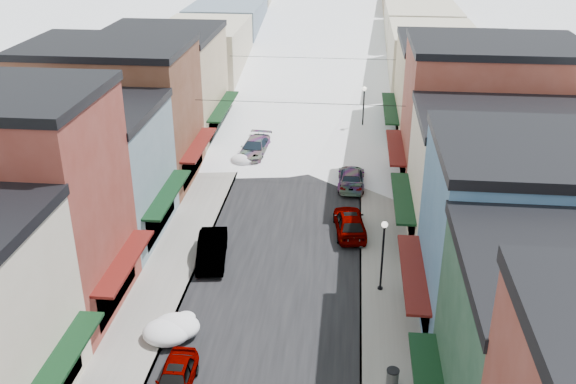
% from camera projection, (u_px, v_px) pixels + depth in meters
% --- Properties ---
extents(road, '(10.00, 160.00, 0.01)m').
position_uv_depth(road, '(314.00, 103.00, 70.32)').
color(road, black).
rests_on(road, ground).
extents(sidewalk_left, '(3.20, 160.00, 0.15)m').
position_uv_depth(sidewalk_left, '(254.00, 101.00, 70.89)').
color(sidewalk_left, gray).
rests_on(sidewalk_left, ground).
extents(sidewalk_right, '(3.20, 160.00, 0.15)m').
position_uv_depth(sidewalk_right, '(375.00, 105.00, 69.69)').
color(sidewalk_right, gray).
rests_on(sidewalk_right, ground).
extents(curb_left, '(0.10, 160.00, 0.15)m').
position_uv_depth(curb_left, '(268.00, 101.00, 70.75)').
color(curb_left, slate).
rests_on(curb_left, ground).
extents(curb_right, '(0.10, 160.00, 0.15)m').
position_uv_depth(curb_right, '(360.00, 104.00, 69.83)').
color(curb_right, slate).
rests_on(curb_right, ground).
extents(bldg_l_brick_near, '(12.30, 8.20, 12.50)m').
position_uv_depth(bldg_l_brick_near, '(5.00, 205.00, 33.33)').
color(bldg_l_brick_near, maroon).
rests_on(bldg_l_brick_near, ground).
extents(bldg_l_grayblue, '(11.30, 9.20, 9.00)m').
position_uv_depth(bldg_l_grayblue, '(82.00, 172.00, 41.68)').
color(bldg_l_grayblue, slate).
rests_on(bldg_l_grayblue, ground).
extents(bldg_l_brick_far, '(13.30, 9.20, 11.00)m').
position_uv_depth(bldg_l_brick_far, '(113.00, 114.00, 49.46)').
color(bldg_l_brick_far, brown).
rests_on(bldg_l_brick_far, ground).
extents(bldg_l_tan, '(11.30, 11.20, 10.00)m').
position_uv_depth(bldg_l_tan, '(163.00, 85.00, 58.59)').
color(bldg_l_tan, tan).
rests_on(bldg_l_tan, ground).
extents(bldg_r_blue, '(11.30, 9.20, 10.50)m').
position_uv_depth(bldg_r_blue, '(531.00, 243.00, 31.75)').
color(bldg_r_blue, '#3F698F').
rests_on(bldg_r_blue, ground).
extents(bldg_r_cream, '(12.30, 9.20, 9.00)m').
position_uv_depth(bldg_r_cream, '(502.00, 183.00, 40.13)').
color(bldg_r_cream, beige).
rests_on(bldg_r_cream, ground).
extents(bldg_r_brick_far, '(13.30, 9.20, 11.50)m').
position_uv_depth(bldg_r_brick_far, '(487.00, 118.00, 47.66)').
color(bldg_r_brick_far, brown).
rests_on(bldg_r_brick_far, ground).
extents(bldg_r_tan, '(11.30, 11.20, 9.50)m').
position_uv_depth(bldg_r_tan, '(454.00, 93.00, 57.19)').
color(bldg_r_tan, tan).
rests_on(bldg_r_tan, ground).
extents(distant_blocks, '(34.00, 55.00, 8.00)m').
position_uv_depth(distant_blocks, '(325.00, 27.00, 89.35)').
color(distant_blocks, gray).
rests_on(distant_blocks, ground).
extents(overhead_cables, '(16.40, 15.04, 0.04)m').
position_uv_depth(overhead_cables, '(306.00, 78.00, 56.43)').
color(overhead_cables, black).
rests_on(overhead_cables, ground).
extents(car_silver_sedan, '(1.66, 4.00, 1.35)m').
position_uv_depth(car_silver_sedan, '(175.00, 379.00, 29.53)').
color(car_silver_sedan, gray).
rests_on(car_silver_sedan, ground).
extents(car_dark_hatch, '(2.32, 5.03, 1.60)m').
position_uv_depth(car_dark_hatch, '(212.00, 249.00, 40.00)').
color(car_dark_hatch, black).
rests_on(car_dark_hatch, ground).
extents(car_silver_wagon, '(2.75, 5.62, 1.57)m').
position_uv_depth(car_silver_wagon, '(255.00, 148.00, 55.84)').
color(car_silver_wagon, '#95979D').
rests_on(car_silver_wagon, ground).
extents(car_gray_suv, '(2.57, 5.12, 1.67)m').
position_uv_depth(car_gray_suv, '(350.00, 222.00, 43.21)').
color(car_gray_suv, gray).
rests_on(car_gray_suv, ground).
extents(car_black_sedan, '(2.06, 5.06, 1.47)m').
position_uv_depth(car_black_sedan, '(351.00, 178.00, 50.20)').
color(car_black_sedan, black).
rests_on(car_black_sedan, ground).
extents(car_lane_silver, '(2.39, 4.66, 1.52)m').
position_uv_depth(car_lane_silver, '(301.00, 110.00, 65.58)').
color(car_lane_silver, '#A2A4AA').
rests_on(car_lane_silver, ground).
extents(car_lane_white, '(2.68, 5.61, 1.54)m').
position_uv_depth(car_lane_white, '(335.00, 91.00, 72.04)').
color(car_lane_white, white).
rests_on(car_lane_white, ground).
extents(trash_can, '(0.60, 0.60, 1.02)m').
position_uv_depth(trash_can, '(392.00, 379.00, 29.55)').
color(trash_can, '#56595B').
rests_on(trash_can, sidewalk_right).
extents(streetlamp_near, '(0.37, 0.37, 4.39)m').
position_uv_depth(streetlamp_near, '(383.00, 247.00, 36.00)').
color(streetlamp_near, black).
rests_on(streetlamp_near, sidewalk_right).
extents(streetlamp_far, '(0.40, 0.40, 4.85)m').
position_uv_depth(streetlamp_far, '(364.00, 106.00, 58.99)').
color(streetlamp_far, black).
rests_on(streetlamp_far, sidewalk_right).
extents(snow_pile_near, '(2.52, 2.75, 1.07)m').
position_uv_depth(snow_pile_near, '(177.00, 326.00, 33.39)').
color(snow_pile_near, white).
rests_on(snow_pile_near, ground).
extents(snow_pile_mid, '(2.51, 2.75, 1.06)m').
position_uv_depth(snow_pile_mid, '(168.00, 331.00, 33.00)').
color(snow_pile_mid, white).
rests_on(snow_pile_mid, ground).
extents(snow_pile_far, '(2.19, 2.55, 0.93)m').
position_uv_depth(snow_pile_far, '(244.00, 159.00, 54.40)').
color(snow_pile_far, white).
rests_on(snow_pile_far, ground).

